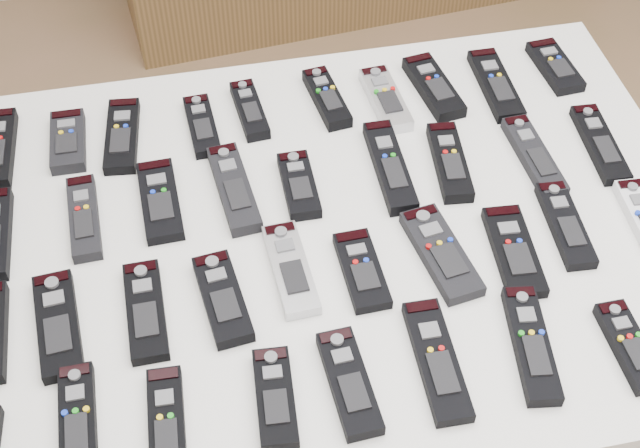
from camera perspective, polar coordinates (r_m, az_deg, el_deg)
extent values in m
cube|color=white|center=(1.43, 0.00, -1.06)|extent=(1.25, 0.88, 0.04)
cylinder|color=beige|center=(2.00, -18.38, -2.52)|extent=(0.04, 0.04, 0.74)
cylinder|color=beige|center=(2.10, 13.16, 2.23)|extent=(0.04, 0.04, 0.74)
cube|color=black|center=(1.60, -15.83, 5.11)|extent=(0.06, 0.14, 0.02)
cube|color=black|center=(1.59, -12.55, 5.54)|extent=(0.07, 0.18, 0.02)
cube|color=black|center=(1.59, -7.56, 6.25)|extent=(0.05, 0.15, 0.02)
cube|color=black|center=(1.61, -4.52, 7.28)|extent=(0.05, 0.15, 0.02)
cube|color=black|center=(1.63, 0.44, 8.06)|extent=(0.06, 0.16, 0.02)
cube|color=#B7B7BC|center=(1.63, 4.21, 7.96)|extent=(0.06, 0.17, 0.02)
cube|color=black|center=(1.66, 7.28, 8.70)|extent=(0.08, 0.17, 0.02)
cube|color=black|center=(1.69, 11.18, 8.74)|extent=(0.06, 0.19, 0.02)
cube|color=black|center=(1.76, 14.81, 9.72)|extent=(0.07, 0.15, 0.02)
cube|color=black|center=(1.47, -14.86, 0.39)|extent=(0.05, 0.17, 0.02)
cube|color=black|center=(1.47, -10.20, 1.48)|extent=(0.06, 0.17, 0.02)
cube|color=black|center=(1.47, -5.52, 2.27)|extent=(0.07, 0.19, 0.02)
cube|color=black|center=(1.47, -1.36, 2.50)|extent=(0.05, 0.14, 0.02)
cube|color=black|center=(1.50, 4.49, 3.69)|extent=(0.05, 0.20, 0.02)
cube|color=black|center=(1.52, 8.30, 3.95)|extent=(0.07, 0.18, 0.02)
cube|color=black|center=(1.56, 13.54, 4.23)|extent=(0.05, 0.19, 0.02)
cube|color=black|center=(1.62, 17.48, 4.92)|extent=(0.06, 0.19, 0.02)
cube|color=black|center=(1.35, -16.42, -6.22)|extent=(0.07, 0.19, 0.02)
cube|color=black|center=(1.33, -11.10, -5.48)|extent=(0.06, 0.17, 0.02)
cube|color=black|center=(1.33, -6.25, -4.77)|extent=(0.07, 0.17, 0.02)
cube|color=#B7B7BC|center=(1.36, -1.88, -2.90)|extent=(0.06, 0.18, 0.02)
cube|color=black|center=(1.36, 2.69, -2.98)|extent=(0.06, 0.15, 0.02)
cube|color=black|center=(1.39, 7.76, -1.86)|extent=(0.09, 0.19, 0.02)
cube|color=black|center=(1.41, 12.30, -1.72)|extent=(0.07, 0.18, 0.02)
cube|color=black|center=(1.47, 15.43, -0.04)|extent=(0.06, 0.18, 0.02)
cube|color=black|center=(1.25, -15.25, -12.12)|extent=(0.05, 0.17, 0.02)
cube|color=black|center=(1.22, -9.78, -12.71)|extent=(0.06, 0.18, 0.02)
cube|color=black|center=(1.23, -2.89, -11.06)|extent=(0.06, 0.15, 0.02)
cube|color=black|center=(1.24, 1.88, -10.11)|extent=(0.06, 0.17, 0.02)
cube|color=black|center=(1.27, 7.48, -8.65)|extent=(0.06, 0.20, 0.02)
cube|color=black|center=(1.31, 13.36, -7.49)|extent=(0.08, 0.20, 0.02)
cube|color=black|center=(1.35, 19.19, -7.40)|extent=(0.05, 0.15, 0.02)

